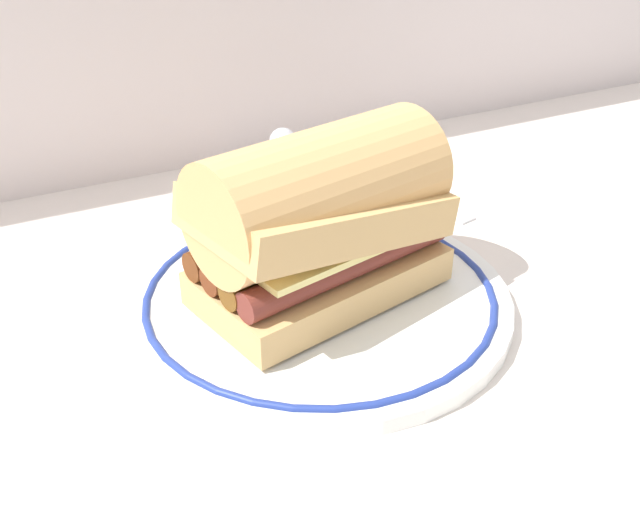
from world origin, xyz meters
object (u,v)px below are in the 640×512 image
object	(u,v)px
plate	(320,298)
butter_knife	(404,187)
sausage_sandwich	(320,218)
salt_shaker	(283,164)

from	to	relation	value
plate	butter_knife	distance (m)	0.22
sausage_sandwich	salt_shaker	size ratio (longest dim) A/B	2.81
sausage_sandwich	salt_shaker	distance (m)	0.20
plate	sausage_sandwich	size ratio (longest dim) A/B	1.44
salt_shaker	butter_knife	world-z (taller)	salt_shaker
sausage_sandwich	butter_knife	distance (m)	0.23
sausage_sandwich	butter_knife	size ratio (longest dim) A/B	1.36
plate	sausage_sandwich	bearing A→B (deg)	90.00
salt_shaker	butter_knife	bearing A→B (deg)	-19.68
salt_shaker	plate	bearing A→B (deg)	-106.20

